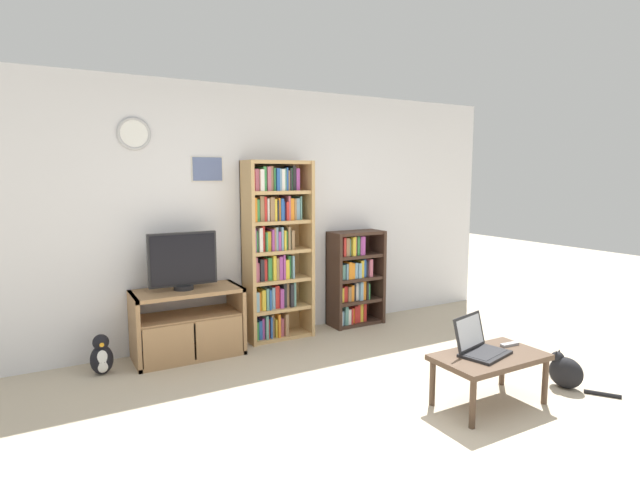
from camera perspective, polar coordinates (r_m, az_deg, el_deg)
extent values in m
plane|color=#BCAD93|center=(3.67, 10.33, -20.39)|extent=(18.00, 18.00, 0.00)
cube|color=silver|center=(5.32, -6.05, 3.01)|extent=(5.89, 0.06, 2.60)
torus|color=#B2B2B7|center=(4.91, -20.49, 11.31)|extent=(0.30, 0.03, 0.30)
cylinder|color=white|center=(4.91, -20.49, 11.31)|extent=(0.25, 0.02, 0.25)
cube|color=silver|center=(5.05, -12.76, 7.91)|extent=(0.32, 0.01, 0.25)
cube|color=slate|center=(5.04, -12.74, 7.91)|extent=(0.29, 0.02, 0.23)
cube|color=#9E754C|center=(4.83, -20.44, -9.67)|extent=(0.04, 0.48, 0.65)
cube|color=#9E754C|center=(5.06, -9.53, -8.55)|extent=(0.04, 0.48, 0.65)
cube|color=#9E754C|center=(4.85, -14.98, -5.67)|extent=(1.00, 0.48, 0.04)
cube|color=#9E754C|center=(5.02, -14.74, -12.48)|extent=(1.00, 0.48, 0.04)
cube|color=#9E754C|center=(4.90, -14.88, -8.41)|extent=(0.92, 0.44, 0.04)
cube|color=#9E754C|center=(4.69, -16.87, -11.45)|extent=(0.44, 0.02, 0.35)
cube|color=#9E754C|center=(4.81, -11.40, -10.82)|extent=(0.44, 0.02, 0.35)
cylinder|color=black|center=(4.84, -15.31, -5.24)|extent=(0.18, 0.18, 0.04)
cube|color=black|center=(4.79, -15.42, -2.11)|extent=(0.63, 0.05, 0.50)
cube|color=black|center=(4.76, -15.34, -2.16)|extent=(0.59, 0.01, 0.46)
cube|color=tan|center=(5.06, -8.20, -1.51)|extent=(0.04, 0.32, 1.85)
cube|color=tan|center=(5.33, -1.56, -0.99)|extent=(0.04, 0.32, 1.85)
cube|color=tan|center=(5.32, -5.47, -1.03)|extent=(0.70, 0.02, 1.85)
cube|color=tan|center=(5.39, -4.69, -10.83)|extent=(0.62, 0.28, 0.04)
cube|color=tan|center=(5.31, -4.72, -7.72)|extent=(0.62, 0.28, 0.04)
cube|color=tan|center=(5.24, -4.76, -4.52)|extent=(0.62, 0.28, 0.04)
cube|color=tan|center=(5.18, -4.79, -1.24)|extent=(0.62, 0.28, 0.04)
cube|color=tan|center=(5.15, -4.83, 2.09)|extent=(0.62, 0.28, 0.04)
cube|color=tan|center=(5.13, -4.87, 5.46)|extent=(0.62, 0.28, 0.04)
cube|color=tan|center=(5.13, -4.90, 8.84)|extent=(0.62, 0.28, 0.04)
cube|color=#388947|center=(5.27, -7.64, -10.04)|extent=(0.04, 0.21, 0.19)
cube|color=#2856A8|center=(5.28, -7.21, -9.93)|extent=(0.04, 0.22, 0.20)
cube|color=#9E4293|center=(5.29, -6.90, -9.79)|extent=(0.02, 0.22, 0.22)
cube|color=#5B9389|center=(5.29, -6.54, -9.62)|extent=(0.03, 0.25, 0.24)
cube|color=red|center=(5.31, -6.30, -9.81)|extent=(0.02, 0.22, 0.20)
cube|color=#2856A8|center=(5.31, -6.04, -9.67)|extent=(0.02, 0.24, 0.22)
cube|color=#93704C|center=(5.33, -5.81, -9.53)|extent=(0.03, 0.20, 0.24)
cube|color=gold|center=(5.34, -5.47, -9.73)|extent=(0.02, 0.24, 0.19)
cube|color=orange|center=(5.34, -5.20, -9.45)|extent=(0.02, 0.26, 0.24)
cube|color=#B75B70|center=(5.36, -5.00, -9.59)|extent=(0.02, 0.22, 0.20)
cube|color=#B75B70|center=(5.38, -4.74, -9.64)|extent=(0.03, 0.22, 0.19)
cube|color=#93704C|center=(5.37, -4.35, -9.38)|extent=(0.04, 0.26, 0.23)
cube|color=#759EB7|center=(5.18, -7.67, -6.81)|extent=(0.04, 0.26, 0.20)
cube|color=orange|center=(5.20, -7.30, -6.78)|extent=(0.03, 0.21, 0.19)
cube|color=gold|center=(5.21, -6.88, -6.63)|extent=(0.04, 0.23, 0.21)
cube|color=#5B9389|center=(5.22, -6.48, -6.54)|extent=(0.03, 0.24, 0.22)
cube|color=#2856A8|center=(5.23, -6.20, -6.58)|extent=(0.02, 0.25, 0.21)
cube|color=#5B9389|center=(5.25, -6.04, -6.64)|extent=(0.02, 0.21, 0.19)
cube|color=#759EB7|center=(5.25, -5.77, -6.44)|extent=(0.03, 0.21, 0.22)
cube|color=red|center=(5.27, -5.33, -6.32)|extent=(0.04, 0.21, 0.24)
cube|color=#9E4293|center=(5.28, -4.87, -6.47)|extent=(0.04, 0.24, 0.20)
cube|color=#232328|center=(5.30, -4.49, -6.15)|extent=(0.03, 0.22, 0.25)
cube|color=#93704C|center=(5.32, -4.15, -6.12)|extent=(0.03, 0.21, 0.25)
cube|color=#232328|center=(5.32, -3.74, -6.12)|extent=(0.04, 0.25, 0.24)
cube|color=#5B9389|center=(5.34, -3.40, -6.00)|extent=(0.03, 0.23, 0.25)
cube|color=#B75B70|center=(5.11, -7.78, -3.23)|extent=(0.03, 0.24, 0.25)
cube|color=#B75B70|center=(5.13, -7.47, -3.53)|extent=(0.03, 0.20, 0.19)
cube|color=#232328|center=(5.14, -7.05, -3.30)|extent=(0.04, 0.23, 0.22)
cube|color=red|center=(5.16, -6.65, -3.27)|extent=(0.03, 0.20, 0.22)
cube|color=#388947|center=(5.17, -6.18, -3.17)|extent=(0.04, 0.22, 0.23)
cube|color=gold|center=(5.18, -5.71, -3.03)|extent=(0.03, 0.25, 0.25)
cube|color=#93704C|center=(5.20, -5.37, -3.16)|extent=(0.03, 0.25, 0.22)
cube|color=#9E4293|center=(5.21, -5.01, -3.05)|extent=(0.04, 0.25, 0.24)
cube|color=#9E4293|center=(5.22, -4.65, -2.93)|extent=(0.02, 0.26, 0.26)
cube|color=gold|center=(5.24, -4.29, -3.18)|extent=(0.04, 0.25, 0.20)
cube|color=#388947|center=(5.27, -3.96, -2.95)|extent=(0.03, 0.21, 0.23)
cube|color=#759EB7|center=(5.27, -3.61, -2.93)|extent=(0.02, 0.26, 0.24)
cube|color=#9E4293|center=(5.06, -7.90, 0.06)|extent=(0.02, 0.24, 0.24)
cube|color=#388947|center=(5.08, -7.63, -0.07)|extent=(0.02, 0.21, 0.21)
cube|color=white|center=(5.08, -7.23, 0.12)|extent=(0.04, 0.24, 0.24)
cube|color=red|center=(5.10, -6.91, 0.23)|extent=(0.03, 0.20, 0.25)
cube|color=#388947|center=(5.11, -6.58, -0.10)|extent=(0.02, 0.24, 0.19)
cube|color=gold|center=(5.13, -6.27, -0.04)|extent=(0.04, 0.21, 0.20)
cube|color=#9E4293|center=(5.13, -5.89, 0.09)|extent=(0.02, 0.25, 0.22)
cube|color=#93704C|center=(5.14, -5.66, 0.19)|extent=(0.02, 0.25, 0.23)
cube|color=#759EB7|center=(5.15, -5.43, 0.24)|extent=(0.03, 0.23, 0.24)
cube|color=#9E4293|center=(5.17, -5.12, 0.01)|extent=(0.03, 0.24, 0.19)
cube|color=#759EB7|center=(5.17, -4.85, 0.27)|extent=(0.02, 0.25, 0.24)
cube|color=gold|center=(5.19, -4.56, 0.09)|extent=(0.02, 0.25, 0.20)
cube|color=#388947|center=(5.20, -4.36, 0.05)|extent=(0.02, 0.23, 0.19)
cube|color=#93704C|center=(5.20, -4.09, 0.33)|extent=(0.02, 0.25, 0.24)
cube|color=#5B9389|center=(5.22, -3.93, 0.27)|extent=(0.02, 0.21, 0.22)
cube|color=#93704C|center=(5.23, -3.62, 0.13)|extent=(0.03, 0.23, 0.20)
cube|color=orange|center=(5.03, -7.89, 3.49)|extent=(0.03, 0.25, 0.24)
cube|color=#388947|center=(5.05, -7.54, 3.40)|extent=(0.04, 0.21, 0.22)
cube|color=#93704C|center=(5.07, -7.06, 3.62)|extent=(0.04, 0.21, 0.25)
cube|color=red|center=(5.08, -6.68, 3.59)|extent=(0.03, 0.22, 0.25)
cube|color=white|center=(5.09, -6.39, 3.50)|extent=(0.02, 0.23, 0.23)
cube|color=#93704C|center=(5.10, -5.98, 3.57)|extent=(0.04, 0.25, 0.24)
cube|color=gold|center=(5.12, -5.61, 3.50)|extent=(0.02, 0.25, 0.22)
cube|color=#232328|center=(5.13, -5.34, 3.43)|extent=(0.02, 0.25, 0.21)
cube|color=orange|center=(5.14, -5.13, 3.57)|extent=(0.02, 0.24, 0.23)
cube|color=#2856A8|center=(5.15, -4.84, 3.54)|extent=(0.03, 0.24, 0.22)
cube|color=#2856A8|center=(5.17, -4.57, 3.39)|extent=(0.02, 0.21, 0.19)
cube|color=red|center=(5.17, -4.27, 3.38)|extent=(0.03, 0.25, 0.19)
cube|color=#B75B70|center=(5.18, -4.03, 3.72)|extent=(0.02, 0.23, 0.25)
cube|color=orange|center=(5.20, -3.71, 3.58)|extent=(0.04, 0.23, 0.22)
cube|color=#93704C|center=(5.22, -3.35, 3.57)|extent=(0.02, 0.23, 0.22)
cube|color=#759EB7|center=(5.24, -3.01, 3.61)|extent=(0.04, 0.20, 0.22)
cube|color=#5B9389|center=(5.25, -2.66, 3.73)|extent=(0.02, 0.21, 0.24)
cube|color=red|center=(5.02, -8.03, 6.76)|extent=(0.02, 0.23, 0.21)
cube|color=#B75B70|center=(5.04, -7.65, 6.82)|extent=(0.04, 0.22, 0.22)
cube|color=white|center=(5.05, -7.15, 6.81)|extent=(0.04, 0.26, 0.21)
cube|color=#388947|center=(5.07, -6.77, 6.97)|extent=(0.03, 0.22, 0.24)
cube|color=#B75B70|center=(5.08, -6.32, 6.98)|extent=(0.04, 0.24, 0.24)
cube|color=#93704C|center=(5.10, -5.97, 7.01)|extent=(0.03, 0.21, 0.24)
cube|color=#388947|center=(5.11, -5.68, 6.92)|extent=(0.02, 0.23, 0.23)
cube|color=#2856A8|center=(5.12, -5.35, 6.90)|extent=(0.03, 0.25, 0.22)
cube|color=#759EB7|center=(5.13, -5.06, 6.89)|extent=(0.02, 0.24, 0.22)
cube|color=white|center=(5.14, -4.77, 6.87)|extent=(0.03, 0.25, 0.22)
cube|color=#5B9389|center=(5.15, -4.52, 6.89)|extent=(0.02, 0.24, 0.22)
cube|color=#2856A8|center=(5.16, -4.30, 6.96)|extent=(0.02, 0.24, 0.23)
cube|color=#93704C|center=(5.17, -4.11, 6.80)|extent=(0.02, 0.24, 0.20)
cube|color=#232328|center=(5.17, -3.91, 6.91)|extent=(0.02, 0.25, 0.22)
cube|color=#388947|center=(5.20, -3.75, 6.94)|extent=(0.02, 0.20, 0.23)
cube|color=#232328|center=(5.21, -3.44, 7.08)|extent=(0.03, 0.21, 0.25)
cube|color=#9E4293|center=(5.23, -3.02, 6.93)|extent=(0.04, 0.21, 0.22)
cube|color=#3D281E|center=(5.57, 1.60, -4.67)|extent=(0.04, 0.31, 1.08)
cube|color=#3D281E|center=(5.89, 6.54, -4.06)|extent=(0.04, 0.31, 1.08)
cube|color=#3D281E|center=(5.84, 3.36, -4.12)|extent=(0.63, 0.02, 1.08)
cube|color=#3D281E|center=(5.85, 4.10, -9.35)|extent=(0.55, 0.27, 0.04)
cube|color=#3D281E|center=(5.78, 4.12, -6.89)|extent=(0.55, 0.27, 0.04)
cube|color=#3D281E|center=(5.73, 4.14, -4.36)|extent=(0.55, 0.27, 0.04)
cube|color=#3D281E|center=(5.68, 4.17, -1.79)|extent=(0.55, 0.27, 0.04)
cube|color=#3D281E|center=(5.64, 4.19, 0.82)|extent=(0.55, 0.27, 0.04)
cube|color=white|center=(5.70, 1.86, -8.76)|extent=(0.02, 0.24, 0.16)
cube|color=#759EB7|center=(5.72, 2.10, -8.71)|extent=(0.03, 0.22, 0.16)
cube|color=#5B9389|center=(5.73, 2.49, -8.42)|extent=(0.04, 0.23, 0.21)
cube|color=white|center=(5.76, 2.85, -8.54)|extent=(0.04, 0.22, 0.17)
cube|color=red|center=(5.77, 3.12, -8.45)|extent=(0.02, 0.24, 0.19)
cube|color=orange|center=(5.80, 3.31, -8.45)|extent=(0.03, 0.19, 0.17)
cube|color=red|center=(5.81, 3.62, -8.30)|extent=(0.03, 0.20, 0.19)
cube|color=red|center=(5.83, 3.95, -8.18)|extent=(0.04, 0.20, 0.21)
cube|color=gold|center=(5.85, 4.28, -8.10)|extent=(0.04, 0.19, 0.21)
cube|color=red|center=(5.87, 4.65, -8.05)|extent=(0.04, 0.20, 0.21)
cube|color=#93704C|center=(5.64, 1.84, -6.18)|extent=(0.02, 0.21, 0.17)
cube|color=gold|center=(5.66, 2.10, -6.16)|extent=(0.04, 0.19, 0.16)
cube|color=red|center=(5.68, 2.48, -6.03)|extent=(0.04, 0.19, 0.18)
cube|color=#93704C|center=(5.70, 2.88, -6.04)|extent=(0.04, 0.21, 0.17)
cube|color=orange|center=(5.72, 3.22, -5.92)|extent=(0.04, 0.21, 0.18)
cube|color=#232328|center=(5.74, 3.50, -5.82)|extent=(0.02, 0.20, 0.19)
cube|color=white|center=(5.76, 3.78, -5.75)|extent=(0.03, 0.19, 0.20)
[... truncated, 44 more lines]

